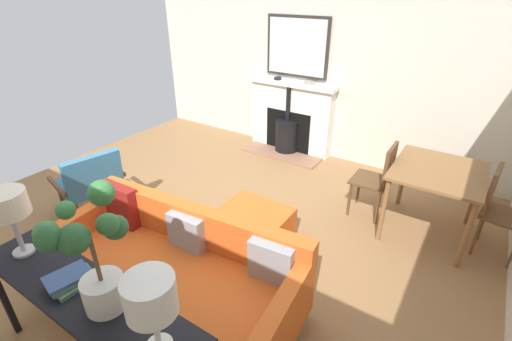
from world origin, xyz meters
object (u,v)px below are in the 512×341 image
Objects in this scene: table_lamp_near_end at (7,206)px; dining_chair_by_back_wall at (497,206)px; ottoman at (254,223)px; dining_chair_near_fireplace at (379,176)px; mantel_bowl_far at (310,83)px; potted_plant at (92,254)px; console_table at (85,302)px; dining_table at (437,179)px; book_stack at (70,280)px; fireplace at (290,122)px; mantel_bowl_near at (278,78)px; sofa at (176,271)px; armchair_accent at (90,180)px; table_lamp_far_end at (151,298)px.

table_lamp_near_end is 0.54× the size of dining_chair_by_back_wall.
dining_chair_near_fireplace reaches higher than ottoman.
mantel_bowl_far is 4.07m from potted_plant.
dining_table is (-2.91, 1.53, -0.02)m from console_table.
dining_chair_by_back_wall is (1.11, 2.55, -0.60)m from mantel_bowl_far.
book_stack is at bearing -37.10° from dining_chair_by_back_wall.
fireplace is 12.36× the size of mantel_bowl_near.
sofa reaches higher than dining_table.
mantel_bowl_near reaches higher than book_stack.
dining_chair_by_back_wall is at bearing 142.90° from book_stack.
dining_table is (-2.90, 1.32, -0.49)m from potted_plant.
dining_table reaches higher than ottoman.
ottoman is 0.77× the size of dining_chair_by_back_wall.
fireplace is at bearing -167.55° from sofa.
mantel_bowl_near reaches higher than sofa.
ottoman is at bearing 25.16° from mantel_bowl_near.
armchair_accent is 3.69m from dining_table.
mantel_bowl_near is 3.33m from dining_chair_by_back_wall.
table_lamp_far_end is 2.99m from dining_chair_near_fireplace.
mantel_bowl_far is 2.32m from dining_table.
fireplace is 3.01m from armchair_accent.
book_stack is at bearing -20.53° from dining_chair_near_fireplace.
table_lamp_near_end is 0.54× the size of dining_chair_near_fireplace.
dining_chair_by_back_wall is at bearing 136.69° from table_lamp_near_end.
table_lamp_near_end is at bearing -29.35° from dining_chair_near_fireplace.
armchair_accent is 0.91× the size of dining_chair_by_back_wall.
ottoman is at bearing -51.76° from dining_table.
dining_chair_by_back_wall reaches higher than armchair_accent.
potted_plant reaches higher than table_lamp_far_end.
mantel_bowl_near is at bearing -113.84° from dining_table.
armchair_accent is 2.71m from table_lamp_far_end.
console_table is at bearing 1.03° from sofa.
book_stack is 0.31× the size of dining_table.
armchair_accent is at bearing -125.92° from book_stack.
table_lamp_far_end reaches higher than dining_table.
ottoman is at bearing 177.59° from console_table.
fireplace is 0.65× the size of sofa.
book_stack is (4.02, 0.34, -0.33)m from mantel_bowl_far.
dining_table reaches higher than console_table.
console_table is 3.60m from dining_chair_by_back_wall.
dining_chair_near_fireplace is (-2.17, 0.99, 0.19)m from sofa.
potted_plant is (-0.01, 0.88, 0.01)m from table_lamp_near_end.
ottoman is 1.98m from potted_plant.
table_lamp_near_end is (4.01, 0.07, 0.66)m from fireplace.
dining_chair_by_back_wall reaches higher than ottoman.
dining_chair_by_back_wall is (-2.18, 2.11, 0.19)m from sofa.
console_table is 2.48× the size of potted_plant.
mantel_bowl_far reaches higher than ottoman.
fireplace is at bearing -160.78° from table_lamp_far_end.
mantel_bowl_far is 1.91m from dining_chair_near_fireplace.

